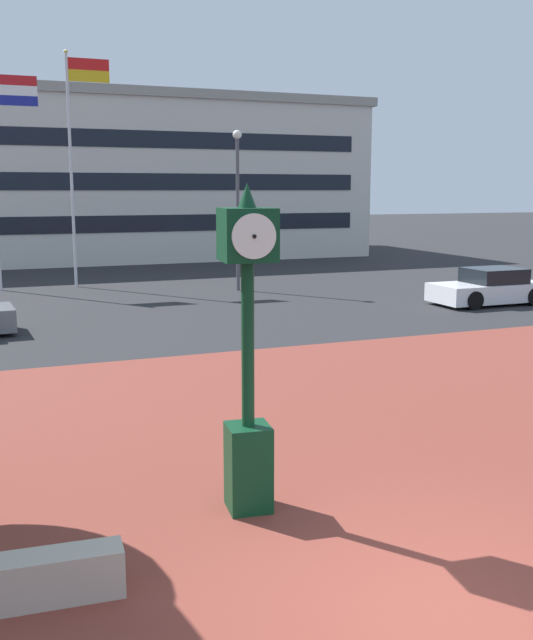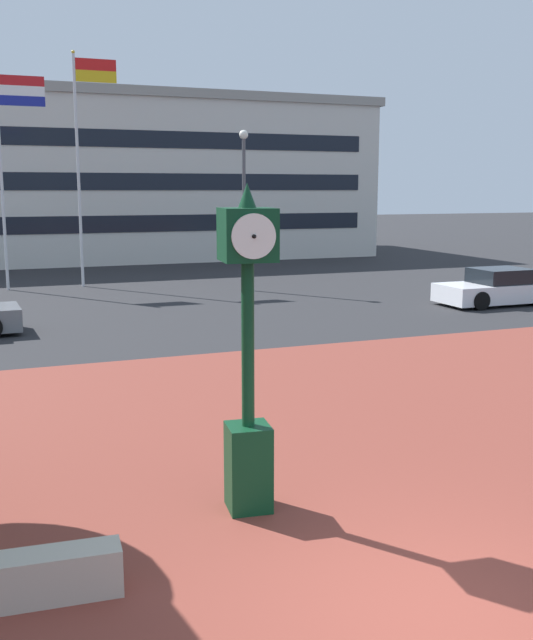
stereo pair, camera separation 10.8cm
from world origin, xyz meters
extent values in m
plane|color=#262628|center=(0.00, 0.00, 0.00)|extent=(200.00, 200.00, 0.00)
cube|color=brown|center=(0.00, 3.94, 0.00)|extent=(44.00, 15.88, 0.01)
cube|color=#0C381E|center=(-0.98, 2.97, 0.56)|extent=(0.60, 0.60, 1.12)
cylinder|color=#0C381E|center=(-0.98, 2.97, 2.16)|extent=(0.16, 0.16, 2.08)
cube|color=#0C381E|center=(-0.98, 2.97, 3.51)|extent=(0.71, 0.71, 0.64)
cylinder|color=white|center=(-0.94, 3.30, 3.51)|extent=(0.53, 0.09, 0.53)
sphere|color=black|center=(-0.94, 3.32, 3.51)|extent=(0.05, 0.05, 0.05)
cylinder|color=white|center=(-1.02, 2.64, 3.51)|extent=(0.53, 0.09, 0.53)
sphere|color=black|center=(-1.02, 2.62, 3.51)|extent=(0.05, 0.05, 0.05)
cone|color=#0C381E|center=(-0.98, 2.97, 3.98)|extent=(0.22, 0.22, 0.30)
cube|color=silver|center=(12.98, 15.90, 0.44)|extent=(4.14, 1.89, 0.64)
cube|color=black|center=(13.19, 15.90, 1.00)|extent=(1.91, 1.62, 0.56)
cylinder|color=black|center=(11.71, 15.02, 0.32)|extent=(0.64, 0.22, 0.64)
cylinder|color=black|center=(11.70, 16.78, 0.32)|extent=(0.64, 0.22, 0.64)
cylinder|color=black|center=(14.26, 16.79, 0.32)|extent=(0.64, 0.22, 0.64)
cube|color=red|center=(-2.12, 26.23, 8.26)|extent=(1.77, 0.02, 0.39)
cube|color=white|center=(-2.12, 26.23, 7.87)|extent=(1.77, 0.02, 0.39)
cube|color=navy|center=(-2.12, 26.23, 7.49)|extent=(1.77, 0.02, 0.39)
cylinder|color=silver|center=(-0.06, 26.23, 4.70)|extent=(0.12, 0.12, 9.41)
sphere|color=gold|center=(-0.06, 26.23, 9.47)|extent=(0.14, 0.14, 0.14)
cube|color=red|center=(0.82, 26.23, 9.03)|extent=(1.64, 0.02, 0.46)
cube|color=gold|center=(0.82, 26.23, 8.57)|extent=(1.64, 0.02, 0.46)
cube|color=beige|center=(4.93, 41.37, 4.44)|extent=(27.23, 14.18, 8.89)
cube|color=gray|center=(4.93, 41.37, 9.14)|extent=(27.78, 14.46, 0.50)
cube|color=black|center=(4.93, 34.26, 2.22)|extent=(24.51, 0.04, 0.90)
cube|color=black|center=(4.93, 34.26, 4.44)|extent=(24.51, 0.04, 0.90)
cube|color=black|center=(4.93, 34.26, 6.66)|extent=(24.51, 0.04, 0.90)
cylinder|color=#4C4C51|center=(5.92, 22.69, 3.00)|extent=(0.14, 0.14, 6.01)
sphere|color=white|center=(5.92, 22.69, 6.16)|extent=(0.36, 0.36, 0.36)
camera|label=1|loc=(-4.08, -5.43, 4.06)|focal=41.50mm
camera|label=2|loc=(-3.98, -5.46, 4.06)|focal=41.50mm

